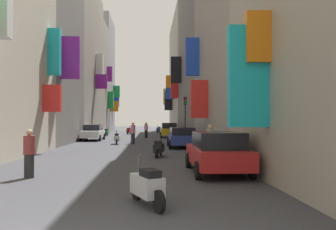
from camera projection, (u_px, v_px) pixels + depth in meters
ground_plane at (136, 140)px, 34.40m from camera, size 140.00×140.00×0.00m
building_left_mid_a at (36, 12)px, 28.90m from camera, size 7.36×10.24×21.60m
building_left_mid_b at (69, 61)px, 40.94m from camera, size 7.34×13.90×17.68m
building_left_mid_c at (85, 78)px, 51.09m from camera, size 6.84×6.44×15.96m
building_left_far at (94, 75)px, 59.20m from camera, size 7.30×9.77×18.92m
building_right_mid_a at (254, 3)px, 22.31m from camera, size 7.05×12.51×18.83m
building_right_mid_b at (213, 52)px, 36.92m from camera, size 7.22×16.75×18.25m
building_right_mid_c at (192, 76)px, 55.09m from camera, size 7.33×19.64×17.70m
parked_car_silver at (169, 129)px, 45.80m from camera, size 1.96×4.25×1.50m
parked_car_red at (217, 152)px, 12.79m from camera, size 1.97×4.35×1.50m
parked_car_yellow at (169, 130)px, 38.68m from camera, size 1.95×4.14×1.60m
parked_car_blue at (182, 137)px, 24.42m from camera, size 1.97×3.95×1.39m
parked_car_white at (93, 132)px, 33.08m from camera, size 1.88×4.33×1.48m
scooter_black at (159, 148)px, 18.41m from camera, size 0.64×1.95×1.13m
scooter_red at (129, 131)px, 47.08m from camera, size 0.65×1.77×1.13m
scooter_silver at (147, 186)px, 7.88m from camera, size 0.82×1.72×1.13m
scooter_blue at (159, 130)px, 52.79m from camera, size 0.75×1.78×1.13m
scooter_green at (107, 132)px, 42.06m from camera, size 0.46×1.92×1.13m
scooter_white at (117, 138)px, 27.99m from camera, size 0.56×1.84×1.13m
pedestrian_crossing at (146, 130)px, 37.35m from camera, size 0.52×0.52×1.67m
pedestrian_near_left at (133, 133)px, 28.32m from camera, size 0.40×0.40×1.75m
pedestrian_near_right at (101, 130)px, 37.96m from camera, size 0.43×0.43×1.69m
pedestrian_mid_street at (29, 154)px, 11.73m from camera, size 0.54×0.54×1.62m
pedestrian_far_away at (210, 142)px, 17.58m from camera, size 0.41×0.41×1.69m
traffic_light_near_corner at (185, 111)px, 32.32m from camera, size 0.26×0.34×4.06m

